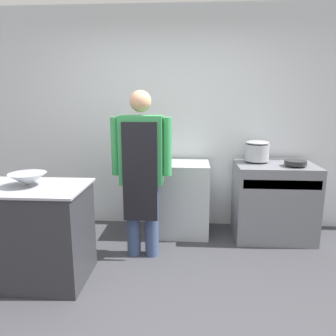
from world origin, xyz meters
TOP-DOWN VIEW (x-y plane):
  - ground_plane at (0.00, 0.00)m, footprint 14.00×14.00m
  - wall_back at (0.00, 2.00)m, footprint 8.00×0.05m
  - prep_counter at (-1.16, 0.52)m, footprint 1.05×0.66m
  - stove at (1.24, 1.61)m, footprint 0.89×0.62m
  - fridge_unit at (0.18, 1.67)m, footprint 0.61×0.57m
  - person_cook at (-0.22, 1.04)m, footprint 0.60×0.24m
  - mixing_bowl at (-1.14, 0.53)m, footprint 0.32×0.32m
  - stock_pot at (1.04, 1.72)m, footprint 0.28×0.28m
  - saute_pan at (1.42, 1.50)m, footprint 0.24×0.24m

SIDE VIEW (x-z plane):
  - ground_plane at x=0.00m, z-range 0.00..0.00m
  - fridge_unit at x=0.18m, z-range 0.00..0.87m
  - prep_counter at x=-1.16m, z-range 0.00..0.88m
  - stove at x=1.24m, z-range -0.01..0.89m
  - saute_pan at x=1.42m, z-range 0.90..0.95m
  - mixing_bowl at x=-1.14m, z-range 0.88..0.99m
  - person_cook at x=-0.22m, z-range 0.11..1.81m
  - stock_pot at x=1.04m, z-range 0.90..1.14m
  - wall_back at x=0.00m, z-range 0.00..2.70m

